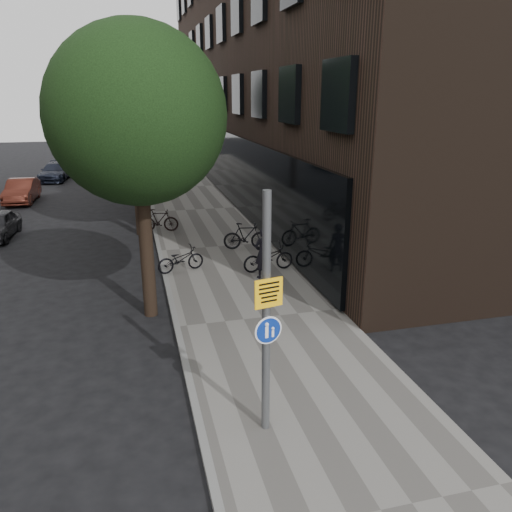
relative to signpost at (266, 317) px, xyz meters
name	(u,v)px	position (x,y,z in m)	size (l,w,h in m)	color
ground	(292,391)	(0.87, 1.12, -2.29)	(120.00, 120.00, 0.00)	black
sidewalk	(218,248)	(1.12, 11.12, -2.23)	(4.50, 60.00, 0.12)	slate
curb_edge	(160,252)	(-1.13, 11.12, -2.22)	(0.15, 60.00, 0.13)	slate
building_right_dark_brick	(316,36)	(9.37, 23.12, 6.71)	(12.00, 40.00, 18.00)	black
street_tree_near	(140,123)	(-1.66, 5.76, 2.82)	(4.40, 4.40, 7.50)	black
street_tree_mid	(134,111)	(-1.66, 14.26, 2.83)	(5.00, 5.00, 7.80)	black
street_tree_far	(131,106)	(-1.66, 23.26, 2.83)	(5.00, 5.00, 7.80)	black
signpost	(266,317)	(0.00, 0.00, 0.00)	(0.49, 0.14, 4.29)	#595B5E
pedestrian	(263,253)	(1.92, 7.37, -1.34)	(0.60, 0.40, 1.65)	black
parked_bike_facade_near	(268,257)	(2.27, 7.96, -1.70)	(0.62, 1.76, 0.93)	black
parked_bike_facade_far	(246,236)	(2.10, 10.52, -1.65)	(0.48, 1.71, 1.03)	black
parked_bike_curb_near	(181,259)	(-0.58, 8.62, -1.74)	(0.56, 1.61, 0.84)	black
parked_bike_curb_far	(159,220)	(-0.93, 13.94, -1.68)	(0.46, 1.63, 0.98)	black
parked_car_mid	(22,191)	(-7.89, 22.51, -1.64)	(1.36, 3.89, 1.28)	#552218
parked_car_far	(55,172)	(-7.01, 29.84, -1.69)	(1.68, 4.12, 1.20)	black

